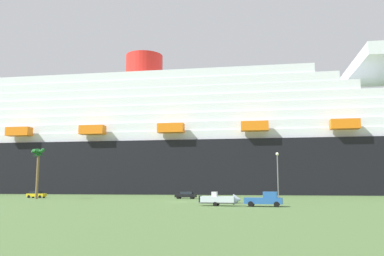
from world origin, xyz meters
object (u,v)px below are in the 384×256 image
(palm_tree, at_px, (38,158))
(parked_car_black_coupe, at_px, (186,195))
(pickup_truck, at_px, (265,200))
(parked_car_yellow_taxi, at_px, (36,194))
(small_boat_on_trailer, at_px, (222,200))
(street_lamp, at_px, (278,170))
(cruise_ship, at_px, (215,146))

(palm_tree, relative_size, parked_car_black_coupe, 2.34)
(pickup_truck, height_order, parked_car_yellow_taxi, pickup_truck)
(small_boat_on_trailer, xyz_separation_m, street_lamp, (9.02, 8.91, 4.67))
(street_lamp, relative_size, parked_car_black_coupe, 1.81)
(pickup_truck, distance_m, street_lamp, 10.95)
(small_boat_on_trailer, distance_m, parked_car_yellow_taxi, 54.07)
(cruise_ship, height_order, pickup_truck, cruise_ship)
(parked_car_yellow_taxi, bearing_deg, palm_tree, -60.32)
(cruise_ship, xyz_separation_m, palm_tree, (-34.64, -54.90, -7.03))
(cruise_ship, distance_m, parked_car_black_coupe, 51.07)
(cruise_ship, relative_size, parked_car_yellow_taxi, 51.94)
(small_boat_on_trailer, distance_m, street_lamp, 13.51)
(small_boat_on_trailer, bearing_deg, parked_car_yellow_taxi, 148.93)
(parked_car_black_coupe, bearing_deg, street_lamp, -44.49)
(pickup_truck, xyz_separation_m, street_lamp, (2.52, 9.61, 4.60))
(cruise_ship, xyz_separation_m, small_boat_on_trailer, (8.06, -76.47, -15.15))
(pickup_truck, relative_size, parked_car_yellow_taxi, 1.36)
(parked_car_yellow_taxi, height_order, parked_car_black_coupe, same)
(small_boat_on_trailer, height_order, palm_tree, palm_tree)
(cruise_ship, distance_m, palm_tree, 65.29)
(parked_car_black_coupe, bearing_deg, pickup_truck, -59.63)
(street_lamp, bearing_deg, cruise_ship, 104.19)
(pickup_truck, xyz_separation_m, palm_tree, (-49.20, 22.28, 8.05))
(pickup_truck, bearing_deg, cruise_ship, 100.68)
(small_boat_on_trailer, xyz_separation_m, palm_tree, (-42.71, 21.58, 8.13))
(cruise_ship, height_order, palm_tree, cruise_ship)
(palm_tree, xyz_separation_m, street_lamp, (51.72, -12.67, -3.45))
(street_lamp, relative_size, parked_car_yellow_taxi, 2.07)
(palm_tree, bearing_deg, street_lamp, -13.76)
(street_lamp, xyz_separation_m, parked_car_black_coupe, (-19.22, 18.88, -4.80))
(parked_car_yellow_taxi, bearing_deg, small_boat_on_trailer, -31.07)
(pickup_truck, distance_m, small_boat_on_trailer, 6.53)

